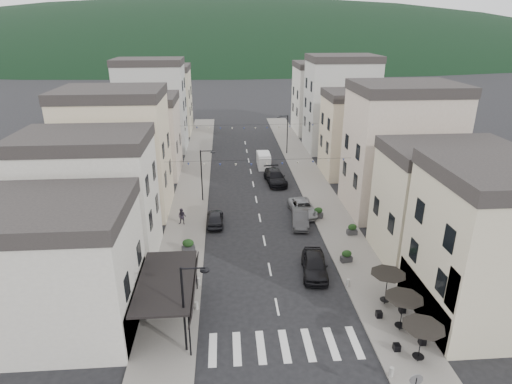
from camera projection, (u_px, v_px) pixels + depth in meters
ground at (289, 370)px, 24.98m from camera, size 700.00×700.00×0.00m
sidewalk_left at (194, 183)px, 54.11m from camera, size 4.00×76.00×0.12m
sidewalk_right at (311, 180)px, 55.14m from camera, size 4.00×76.00×0.12m
hill_backdrop at (227, 51)px, 303.09m from camera, size 640.00×360.00×70.00m
boutique_building at (37, 275)px, 27.08m from camera, size 12.00×8.00×8.00m
bistro_building at (503, 252)px, 27.85m from camera, size 10.00×8.00×10.00m
boutique_awning at (170, 282)px, 27.97m from camera, size 3.77×7.50×3.28m
buildings_row_left at (141, 126)px, 56.73m from camera, size 10.20×54.16×14.00m
buildings_row_right at (357, 123)px, 57.58m from camera, size 10.20×54.16×14.50m
cafe_terrace at (404, 301)px, 27.24m from camera, size 2.50×8.10×2.53m
streetlamp_left_near at (188, 301)px, 25.07m from camera, size 1.70×0.56×6.00m
streetlamp_left_far at (204, 170)px, 47.32m from camera, size 1.70×0.56×6.00m
streetlamp_right_far at (286, 130)px, 64.81m from camera, size 1.70×0.56×6.00m
bollards at (278, 306)px, 29.93m from camera, size 11.66×10.26×0.60m
bunting_near at (259, 163)px, 43.30m from camera, size 19.00×0.28×0.62m
bunting_far at (250, 127)px, 58.13m from camera, size 19.00×0.28×0.62m
parked_car_a at (315, 265)px, 34.27m from camera, size 2.53×5.07×1.66m
parked_car_b at (300, 218)px, 42.65m from camera, size 2.12×4.63×1.47m
parked_car_c at (303, 208)px, 45.15m from camera, size 2.71×5.21×1.40m
parked_car_d at (275, 177)px, 53.81m from camera, size 2.80×5.75×1.61m
parked_car_e at (215, 218)px, 42.77m from camera, size 1.69×4.13×1.40m
delivery_van at (264, 160)px, 59.94m from camera, size 1.70×4.29×2.06m
pedestrian_a at (170, 269)px, 33.40m from camera, size 0.73×0.65×1.68m
pedestrian_b at (182, 217)px, 42.47m from camera, size 0.95×0.82×1.70m
planter_la at (171, 292)px, 31.02m from camera, size 1.18×0.83×1.19m
planter_lb at (188, 246)px, 37.34m from camera, size 1.25×0.86×1.28m
planter_ra at (346, 256)px, 35.92m from camera, size 1.02×0.67×1.07m
planter_rb at (352, 229)px, 40.56m from camera, size 0.98×0.57×1.08m
planter_rc at (318, 213)px, 44.08m from camera, size 1.14×0.90×1.12m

